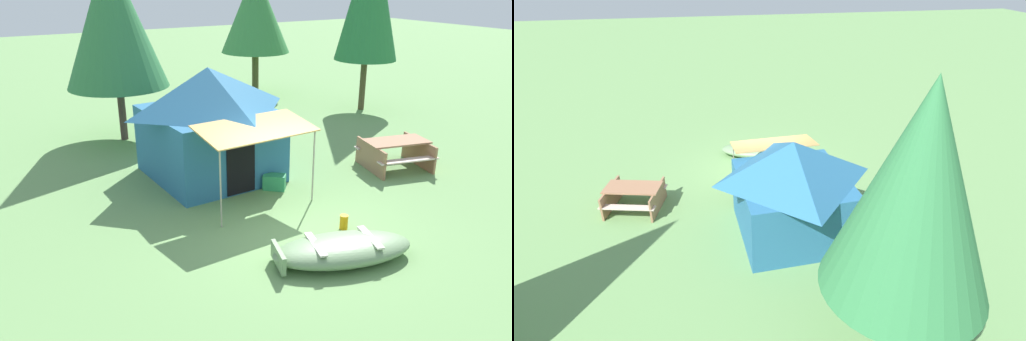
% 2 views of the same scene
% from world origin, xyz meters
% --- Properties ---
extents(ground_plane, '(80.00, 80.00, 0.00)m').
position_xyz_m(ground_plane, '(0.00, 0.00, 0.00)').
color(ground_plane, '#689456').
extents(beached_rowboat, '(2.86, 1.83, 0.44)m').
position_xyz_m(beached_rowboat, '(-0.05, -1.49, 0.23)').
color(beached_rowboat, '#6C8C61').
rests_on(beached_rowboat, ground_plane).
extents(canvas_cabin_tent, '(3.26, 4.54, 2.80)m').
position_xyz_m(canvas_cabin_tent, '(-0.30, 3.51, 1.45)').
color(canvas_cabin_tent, '#296490').
rests_on(canvas_cabin_tent, ground_plane).
extents(picnic_table, '(1.98, 1.86, 0.77)m').
position_xyz_m(picnic_table, '(4.20, 1.49, 0.48)').
color(picnic_table, '#9A6C4D').
rests_on(picnic_table, ground_plane).
extents(cooler_box, '(0.61, 0.59, 0.38)m').
position_xyz_m(cooler_box, '(0.62, 1.88, 0.19)').
color(cooler_box, '#2E9159').
rests_on(cooler_box, ground_plane).
extents(fuel_can, '(0.18, 0.18, 0.31)m').
position_xyz_m(fuel_can, '(0.76, -0.57, 0.15)').
color(fuel_can, orange).
rests_on(fuel_can, ground_plane).
extents(pine_tree_far_center, '(3.04, 3.04, 5.63)m').
position_xyz_m(pine_tree_far_center, '(-1.38, 7.64, 3.65)').
color(pine_tree_far_center, '#4B3731').
rests_on(pine_tree_far_center, ground_plane).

